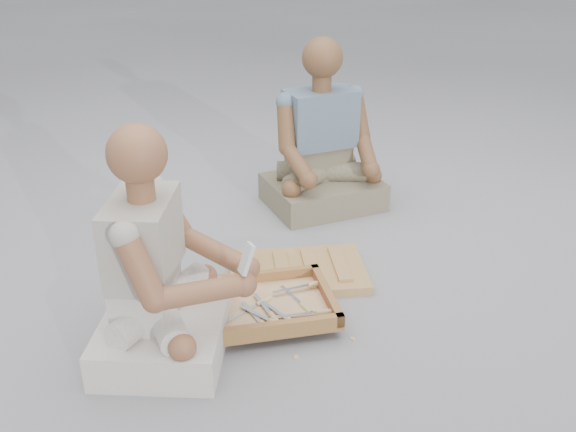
{
  "coord_description": "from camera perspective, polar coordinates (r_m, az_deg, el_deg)",
  "views": [
    {
      "loc": [
        -0.3,
        -2.21,
        1.41
      ],
      "look_at": [
        0.01,
        0.11,
        0.3
      ],
      "focal_mm": 40.0,
      "sensor_mm": 36.0,
      "label": 1
    }
  ],
  "objects": [
    {
      "name": "chisel_4",
      "position": [
        2.45,
        1.35,
        -7.98
      ],
      "size": [
        0.1,
        0.21,
        0.02
      ],
      "rotation": [
        0.0,
        0.0,
        -1.17
      ],
      "color": "silver",
      "rests_on": "tool_tray"
    },
    {
      "name": "wood_chip_10",
      "position": [
        2.39,
        5.78,
        -10.8
      ],
      "size": [
        0.02,
        0.02,
        0.0
      ],
      "primitive_type": "cube",
      "rotation": [
        0.0,
        0.0,
        2.16
      ],
      "color": "#D8AD7F",
      "rests_on": "ground"
    },
    {
      "name": "wood_chip_5",
      "position": [
        2.71,
        -6.63,
        -6.06
      ],
      "size": [
        0.02,
        0.02,
        0.0
      ],
      "primitive_type": "cube",
      "rotation": [
        0.0,
        0.0,
        1.26
      ],
      "color": "#D8AD7F",
      "rests_on": "ground"
    },
    {
      "name": "companion",
      "position": [
        3.33,
        3.08,
        5.67
      ],
      "size": [
        0.66,
        0.58,
        0.87
      ],
      "rotation": [
        0.0,
        0.0,
        3.42
      ],
      "color": "#7C7259",
      "rests_on": "ground"
    },
    {
      "name": "chisel_6",
      "position": [
        2.4,
        2.82,
        -8.58
      ],
      "size": [
        0.22,
        0.03,
        0.02
      ],
      "rotation": [
        0.0,
        0.0,
        0.03
      ],
      "color": "silver",
      "rests_on": "tool_tray"
    },
    {
      "name": "wood_chip_3",
      "position": [
        2.29,
        0.74,
        -12.43
      ],
      "size": [
        0.02,
        0.02,
        0.0
      ],
      "primitive_type": "cube",
      "rotation": [
        0.0,
        0.0,
        1.52
      ],
      "color": "#D8AD7F",
      "rests_on": "ground"
    },
    {
      "name": "wood_chip_6",
      "position": [
        2.55,
        0.36,
        -8.16
      ],
      "size": [
        0.02,
        0.02,
        0.0
      ],
      "primitive_type": "cube",
      "rotation": [
        0.0,
        0.0,
        1.65
      ],
      "color": "#D8AD7F",
      "rests_on": "ground"
    },
    {
      "name": "ground",
      "position": [
        2.64,
        0.15,
        -6.89
      ],
      "size": [
        60.0,
        60.0,
        0.0
      ],
      "primitive_type": "plane",
      "color": "gray",
      "rests_on": "ground"
    },
    {
      "name": "chisel_3",
      "position": [
        2.34,
        -2.29,
        -9.59
      ],
      "size": [
        0.1,
        0.21,
        0.02
      ],
      "rotation": [
        0.0,
        0.0,
        -1.2
      ],
      "color": "silver",
      "rests_on": "tool_tray"
    },
    {
      "name": "craftsman",
      "position": [
        2.23,
        -11.35,
        -5.49
      ],
      "size": [
        0.59,
        0.6,
        0.83
      ],
      "rotation": [
        0.0,
        0.0,
        -1.75
      ],
      "color": "silver",
      "rests_on": "ground"
    },
    {
      "name": "chisel_7",
      "position": [
        2.35,
        0.19,
        -9.31
      ],
      "size": [
        0.13,
        0.2,
        0.02
      ],
      "rotation": [
        0.0,
        0.0,
        -1.02
      ],
      "color": "silver",
      "rests_on": "tool_tray"
    },
    {
      "name": "chisel_1",
      "position": [
        2.38,
        -1.45,
        -8.83
      ],
      "size": [
        0.08,
        0.22,
        0.02
      ],
      "rotation": [
        0.0,
        0.0,
        -1.26
      ],
      "color": "silver",
      "rests_on": "tool_tray"
    },
    {
      "name": "carved_panel",
      "position": [
        2.75,
        0.87,
        -4.99
      ],
      "size": [
        0.58,
        0.39,
        0.04
      ],
      "primitive_type": "cube",
      "rotation": [
        0.0,
        0.0,
        -0.02
      ],
      "color": "#A27D3F",
      "rests_on": "ground"
    },
    {
      "name": "wood_chip_7",
      "position": [
        2.32,
        -9.85,
        -12.4
      ],
      "size": [
        0.02,
        0.02,
        0.0
      ],
      "primitive_type": "cube",
      "rotation": [
        0.0,
        0.0,
        2.27
      ],
      "color": "#D8AD7F",
      "rests_on": "ground"
    },
    {
      "name": "chisel_2",
      "position": [
        2.46,
        -2.54,
        -7.79
      ],
      "size": [
        0.18,
        0.15,
        0.02
      ],
      "rotation": [
        0.0,
        0.0,
        0.67
      ],
      "color": "silver",
      "rests_on": "tool_tray"
    },
    {
      "name": "wood_chip_8",
      "position": [
        2.45,
        4.73,
        -9.77
      ],
      "size": [
        0.02,
        0.02,
        0.0
      ],
      "primitive_type": "cube",
      "rotation": [
        0.0,
        0.0,
        1.85
      ],
      "color": "#D8AD7F",
      "rests_on": "ground"
    },
    {
      "name": "wood_chip_1",
      "position": [
        2.76,
        -1.0,
        -5.24
      ],
      "size": [
        0.02,
        0.02,
        0.0
      ],
      "primitive_type": "cube",
      "rotation": [
        0.0,
        0.0,
        0.48
      ],
      "color": "#D8AD7F",
      "rests_on": "ground"
    },
    {
      "name": "wood_chip_2",
      "position": [
        2.68,
        5.34,
        -6.46
      ],
      "size": [
        0.02,
        0.02,
        0.0
      ],
      "primitive_type": "cube",
      "rotation": [
        0.0,
        0.0,
        1.17
      ],
      "color": "#D8AD7F",
      "rests_on": "ground"
    },
    {
      "name": "wood_chip_4",
      "position": [
        2.43,
        0.51,
        -10.03
      ],
      "size": [
        0.02,
        0.02,
        0.0
      ],
      "primitive_type": "cube",
      "rotation": [
        0.0,
        0.0,
        1.47
      ],
      "color": "#D8AD7F",
      "rests_on": "ground"
    },
    {
      "name": "chisel_0",
      "position": [
        2.34,
        -1.39,
        -9.41
      ],
      "size": [
        0.16,
        0.18,
        0.02
      ],
      "rotation": [
        0.0,
        0.0,
        -0.85
      ],
      "color": "silver",
      "rests_on": "tool_tray"
    },
    {
      "name": "mobile_phone",
      "position": [
        2.08,
        -3.71,
        -3.8
      ],
      "size": [
        0.06,
        0.06,
        0.1
      ],
      "rotation": [
        -0.35,
        0.0,
        -1.23
      ],
      "color": "silver",
      "rests_on": "craftsman"
    },
    {
      "name": "wood_chip_9",
      "position": [
        2.71,
        3.49,
        -5.97
      ],
      "size": [
        0.02,
        0.02,
        0.0
      ],
      "primitive_type": "cube",
      "rotation": [
        0.0,
        0.0,
        1.08
      ],
      "color": "#D8AD7F",
      "rests_on": "ground"
    },
    {
      "name": "tool_tray",
      "position": [
        2.46,
        -1.75,
        -7.91
      ],
      "size": [
        0.52,
        0.43,
        0.06
      ],
      "rotation": [
        0.0,
        0.0,
        0.09
      ],
      "color": "brown",
      "rests_on": "carved_panel"
    },
    {
      "name": "chisel_5",
      "position": [
        2.54,
        2.1,
        -6.11
      ],
      "size": [
        0.22,
        0.07,
        0.02
      ],
      "rotation": [
        0.0,
        0.0,
        0.24
      ],
      "color": "silver",
      "rests_on": "tool_tray"
    },
    {
      "name": "wood_chip_0",
      "position": [
        2.53,
        1.49,
        -8.43
      ],
      "size": [
        0.02,
        0.02,
        0.0
      ],
      "primitive_type": "cube",
      "rotation": [
        0.0,
        0.0,
        0.66
      ],
      "color": "#D8AD7F",
      "rests_on": "ground"
    }
  ]
}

